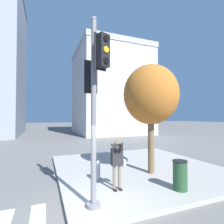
{
  "coord_description": "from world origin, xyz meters",
  "views": [
    {
      "loc": [
        -1.08,
        -4.56,
        2.76
      ],
      "look_at": [
        1.04,
        0.84,
        2.91
      ],
      "focal_mm": 28.0,
      "sensor_mm": 36.0,
      "label": 1
    }
  ],
  "objects_px": {
    "fire_hydrant": "(98,170)",
    "street_tree": "(151,95)",
    "traffic_signal_pole": "(95,92)",
    "person_photographer": "(117,160)",
    "trash_bin": "(180,175)"
  },
  "relations": [
    {
      "from": "street_tree",
      "to": "fire_hydrant",
      "type": "relative_size",
      "value": 6.25
    },
    {
      "from": "fire_hydrant",
      "to": "trash_bin",
      "type": "relative_size",
      "value": 0.77
    },
    {
      "from": "fire_hydrant",
      "to": "street_tree",
      "type": "bearing_deg",
      "value": -0.13
    },
    {
      "from": "fire_hydrant",
      "to": "trash_bin",
      "type": "xyz_separation_m",
      "value": [
        2.43,
        -1.95,
        0.12
      ]
    },
    {
      "from": "street_tree",
      "to": "trash_bin",
      "type": "bearing_deg",
      "value": -93.27
    },
    {
      "from": "person_photographer",
      "to": "street_tree",
      "type": "bearing_deg",
      "value": 27.06
    },
    {
      "from": "traffic_signal_pole",
      "to": "person_photographer",
      "type": "height_order",
      "value": "traffic_signal_pole"
    },
    {
      "from": "traffic_signal_pole",
      "to": "trash_bin",
      "type": "bearing_deg",
      "value": 0.22
    },
    {
      "from": "person_photographer",
      "to": "street_tree",
      "type": "xyz_separation_m",
      "value": [
        2.16,
        1.11,
        2.55
      ]
    },
    {
      "from": "person_photographer",
      "to": "trash_bin",
      "type": "bearing_deg",
      "value": -22.35
    },
    {
      "from": "fire_hydrant",
      "to": "trash_bin",
      "type": "height_order",
      "value": "trash_bin"
    },
    {
      "from": "traffic_signal_pole",
      "to": "fire_hydrant",
      "type": "distance_m",
      "value": 3.59
    },
    {
      "from": "street_tree",
      "to": "fire_hydrant",
      "type": "bearing_deg",
      "value": 179.87
    },
    {
      "from": "person_photographer",
      "to": "street_tree",
      "type": "height_order",
      "value": "street_tree"
    },
    {
      "from": "person_photographer",
      "to": "trash_bin",
      "type": "distance_m",
      "value": 2.28
    }
  ]
}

